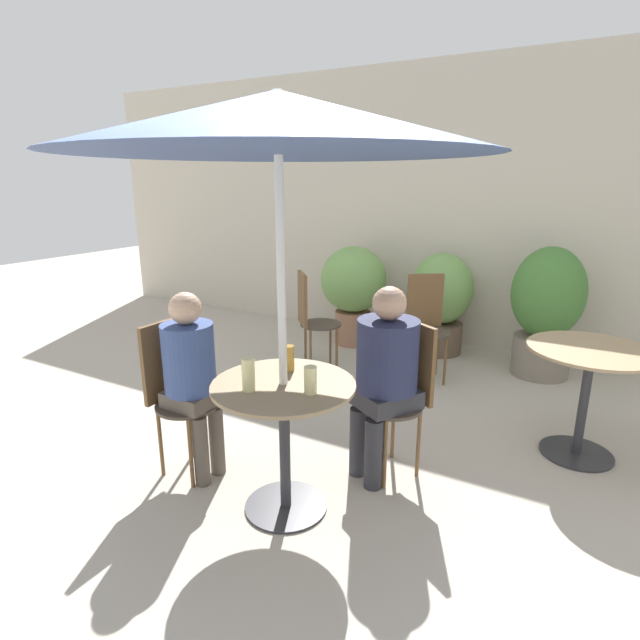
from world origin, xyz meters
name	(u,v)px	position (x,y,z in m)	size (l,w,h in m)	color
ground_plane	(301,506)	(0.00, 0.00, 0.00)	(20.00, 20.00, 0.00)	#B2A899
storefront_wall	(464,209)	(0.00, 3.40, 1.50)	(10.00, 0.06, 3.00)	beige
cafe_table_near	(284,418)	(-0.07, -0.05, 0.56)	(0.77, 0.77, 0.76)	#2D2D33
cafe_table_far	(588,377)	(1.35, 1.39, 0.56)	(0.78, 0.78, 0.76)	#2D2D33
bistro_chair_0	(404,385)	(0.36, 0.65, 0.58)	(0.44, 0.45, 0.97)	#42382D
bistro_chair_1	(175,384)	(-0.89, -0.03, 0.58)	(0.39, 0.39, 0.97)	#42382D
bistro_chair_2	(426,318)	(0.00, 2.24, 0.58)	(0.44, 0.45, 0.97)	#42382D
bistro_chair_3	(311,313)	(-1.00, 1.85, 0.58)	(0.45, 0.45, 0.97)	#42382D
seated_person_0	(385,368)	(0.28, 0.52, 0.72)	(0.45, 0.46, 1.21)	#2D2D33
seated_person_1	(191,369)	(-0.74, -0.03, 0.71)	(0.32, 0.31, 1.18)	brown
beer_glass_0	(310,380)	(0.12, -0.09, 0.83)	(0.07, 0.07, 0.14)	beige
beer_glass_1	(289,358)	(-0.15, 0.13, 0.83)	(0.06, 0.06, 0.14)	#B28433
beer_glass_2	(248,374)	(-0.18, -0.21, 0.85)	(0.07, 0.07, 0.17)	beige
potted_plant_0	(353,286)	(-1.02, 2.82, 0.66)	(0.72, 0.72, 1.10)	#93664C
potted_plant_1	(441,298)	(-0.08, 3.00, 0.59)	(0.64, 0.64, 1.07)	brown
potted_plant_2	(547,307)	(0.95, 2.82, 0.66)	(0.65, 0.65, 1.22)	slate
umbrella	(278,123)	(-0.07, -0.05, 2.05)	(2.05, 2.05, 2.19)	silver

